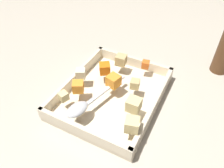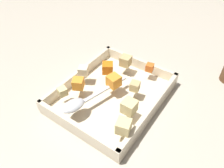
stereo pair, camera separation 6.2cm
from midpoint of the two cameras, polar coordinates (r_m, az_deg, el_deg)
The scene contains 13 objects.
ground_plane at distance 0.66m, azimuth 2.85°, elevation -3.82°, with size 4.00×4.00×0.00m, color #BCB29E.
baking_dish at distance 0.65m, azimuth 2.73°, elevation -3.04°, with size 0.33×0.27×0.05m.
carrot_chunk_under_handle at distance 0.62m, azimuth 3.54°, elevation 0.56°, with size 0.03×0.03×0.03m, color orange.
carrot_chunk_mid_right at distance 0.69m, azimuth 12.31°, elevation 4.13°, with size 0.02×0.02×0.02m, color orange.
carrot_chunk_front_center at distance 0.66m, azimuth 1.53°, elevation 4.09°, with size 0.03×0.03×0.03m, color orange.
carrot_chunk_heap_side at distance 0.61m, azimuth -5.95°, elevation 0.00°, with size 0.03×0.03×0.03m, color orange.
potato_chunk_corner_ne at distance 0.61m, azimuth 8.83°, elevation -0.69°, with size 0.02×0.02×0.02m, color tan.
potato_chunk_corner_nw at distance 0.55m, azimuth 7.69°, elevation -5.99°, with size 0.03×0.03×0.03m, color #E0CC89.
potato_chunk_far_left at distance 0.66m, azimuth -4.80°, elevation 3.33°, with size 0.03×0.03×0.03m, color beige.
potato_chunk_far_right at distance 0.60m, azimuth -9.89°, elevation -2.05°, with size 0.02×0.02×0.02m, color #E0CC89.
potato_chunk_near_left at distance 0.52m, azimuth 6.52°, elevation -11.04°, with size 0.03×0.03×0.03m, color #E0CC89.
potato_chunk_center at distance 0.70m, azimuth 6.09°, elevation 5.89°, with size 0.03×0.03×0.03m, color tan.
serving_spoon at distance 0.57m, azimuth -5.87°, elevation -5.15°, with size 0.21×0.08×0.02m.
Camera 2 is at (-0.37, -0.26, 0.48)m, focal length 35.22 mm.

